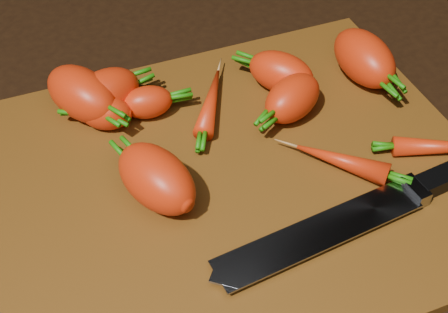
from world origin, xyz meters
name	(u,v)px	position (x,y,z in m)	size (l,w,h in m)	color
ground	(228,188)	(0.00, 0.00, -0.01)	(2.00, 2.00, 0.01)	black
cutting_board	(228,180)	(0.00, 0.00, 0.01)	(0.50, 0.40, 0.01)	#62380F
carrot_0	(106,93)	(-0.08, 0.14, 0.04)	(0.08, 0.05, 0.05)	red
carrot_1	(106,113)	(-0.09, 0.11, 0.03)	(0.05, 0.04, 0.04)	red
carrot_2	(82,94)	(-0.11, 0.14, 0.04)	(0.09, 0.05, 0.05)	red
carrot_3	(157,178)	(-0.07, 0.00, 0.04)	(0.09, 0.05, 0.05)	red
carrot_4	(292,98)	(0.10, 0.06, 0.04)	(0.07, 0.05, 0.05)	red
carrot_5	(147,102)	(-0.05, 0.12, 0.03)	(0.05, 0.04, 0.04)	red
carrot_6	(281,72)	(0.11, 0.10, 0.03)	(0.08, 0.05, 0.05)	red
carrot_7	(211,101)	(0.02, 0.10, 0.02)	(0.10, 0.02, 0.02)	red
carrot_9	(342,161)	(0.11, -0.03, 0.02)	(0.09, 0.02, 0.02)	red
carrot_10	(364,58)	(0.20, 0.09, 0.04)	(0.09, 0.05, 0.05)	red
knife	(338,225)	(0.07, -0.10, 0.02)	(0.33, 0.06, 0.02)	gray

